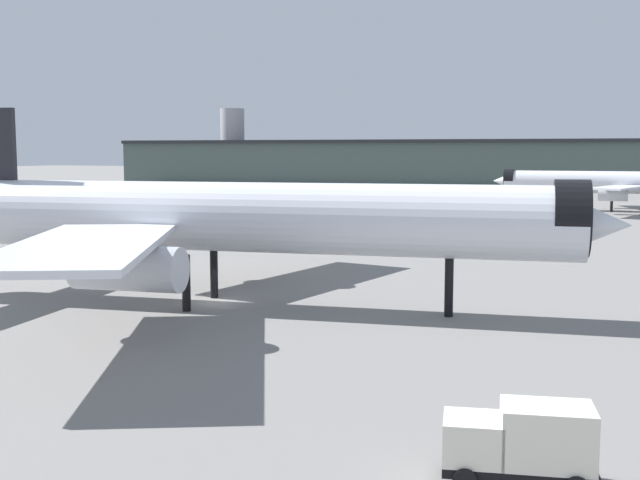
{
  "coord_description": "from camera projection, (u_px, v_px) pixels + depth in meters",
  "views": [
    {
      "loc": [
        34.98,
        -53.58,
        12.2
      ],
      "look_at": [
        8.83,
        0.77,
        5.42
      ],
      "focal_mm": 44.81,
      "sensor_mm": 36.0,
      "label": 1
    }
  ],
  "objects": [
    {
      "name": "ground",
      "position": [
        217.0,
        302.0,
        64.41
      ],
      "size": [
        900.0,
        900.0,
        0.0
      ],
      "primitive_type": "plane",
      "color": "slate"
    },
    {
      "name": "terminal_building",
      "position": [
        428.0,
        162.0,
        282.95
      ],
      "size": [
        236.3,
        59.49,
        28.04
      ],
      "rotation": [
        0.0,
        0.0,
        0.14
      ],
      "color": "#475651",
      "rests_on": "ground"
    },
    {
      "name": "airliner_near_gate",
      "position": [
        226.0,
        218.0,
        62.36
      ],
      "size": [
        59.28,
        53.4,
        15.72
      ],
      "rotation": [
        0.0,
        0.0,
        0.2
      ],
      "color": "silver",
      "rests_on": "ground"
    },
    {
      "name": "service_truck_front",
      "position": [
        522.0,
        442.0,
        29.19
      ],
      "size": [
        5.91,
        3.75,
        3.0
      ],
      "rotation": [
        0.0,
        0.0,
        3.41
      ],
      "color": "black",
      "rests_on": "ground"
    },
    {
      "name": "traffic_cone_near_nose",
      "position": [
        58.0,
        258.0,
        87.67
      ],
      "size": [
        0.62,
        0.62,
        0.77
      ],
      "primitive_type": "cone",
      "color": "#F2600C",
      "rests_on": "ground"
    },
    {
      "name": "airliner_far_taxiway",
      "position": [
        603.0,
        183.0,
        161.18
      ],
      "size": [
        44.28,
        40.15,
        12.96
      ],
      "rotation": [
        0.0,
        0.0,
        3.24
      ],
      "color": "silver",
      "rests_on": "ground"
    }
  ]
}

